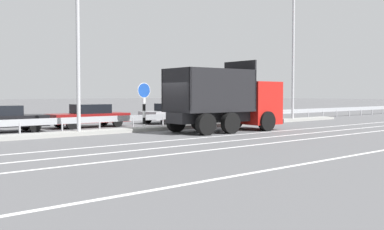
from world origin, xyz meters
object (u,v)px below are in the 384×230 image
(street_lamp_1, at_px, (79,22))
(parked_car_6, at_px, (226,109))
(dump_truck, at_px, (236,105))
(parked_car_5, at_px, (171,113))
(median_road_sign, at_px, (144,105))
(street_lamp_2, at_px, (295,39))
(parked_car_4, at_px, (89,116))
(parked_car_3, at_px, (4,119))

(street_lamp_1, xyz_separation_m, parked_car_6, (14.06, 4.21, -4.51))
(dump_truck, relative_size, parked_car_5, 1.58)
(dump_truck, distance_m, parked_car_5, 7.23)
(dump_truck, distance_m, median_road_sign, 4.87)
(street_lamp_1, bearing_deg, parked_car_6, 16.66)
(parked_car_6, bearing_deg, street_lamp_1, -72.45)
(street_lamp_2, distance_m, parked_car_4, 15.56)
(street_lamp_2, height_order, parked_car_4, street_lamp_2)
(dump_truck, bearing_deg, median_road_sign, -125.31)
(median_road_sign, bearing_deg, parked_car_4, 102.99)
(median_road_sign, height_order, parked_car_3, median_road_sign)
(street_lamp_1, height_order, parked_car_5, street_lamp_1)
(dump_truck, height_order, median_road_sign, dump_truck)
(median_road_sign, height_order, parked_car_4, median_road_sign)
(dump_truck, height_order, parked_car_6, dump_truck)
(parked_car_4, xyz_separation_m, parked_car_5, (5.94, -0.17, -0.01))
(street_lamp_1, relative_size, parked_car_6, 2.43)
(dump_truck, distance_m, street_lamp_1, 9.01)
(dump_truck, height_order, street_lamp_2, street_lamp_2)
(street_lamp_2, distance_m, parked_car_6, 7.10)
(dump_truck, bearing_deg, parked_car_3, -121.43)
(street_lamp_1, height_order, parked_car_6, street_lamp_1)
(street_lamp_2, height_order, parked_car_5, street_lamp_2)
(parked_car_5, bearing_deg, parked_car_3, 87.23)
(median_road_sign, relative_size, parked_car_5, 0.61)
(median_road_sign, distance_m, parked_car_4, 4.37)
(street_lamp_2, bearing_deg, parked_car_4, 163.18)
(parked_car_4, height_order, parked_car_6, parked_car_6)
(parked_car_3, height_order, parked_car_6, parked_car_6)
(street_lamp_1, distance_m, street_lamp_2, 16.81)
(street_lamp_1, relative_size, parked_car_5, 2.34)
(parked_car_4, bearing_deg, dump_truck, -145.42)
(median_road_sign, height_order, street_lamp_1, street_lamp_1)
(median_road_sign, xyz_separation_m, parked_car_6, (10.33, 4.12, -0.56))
(street_lamp_1, bearing_deg, dump_truck, -21.61)
(median_road_sign, relative_size, parked_car_4, 0.54)
(parked_car_3, xyz_separation_m, parked_car_4, (4.97, 0.44, -0.01))
(parked_car_3, distance_m, parked_car_6, 16.28)
(street_lamp_1, bearing_deg, parked_car_5, 25.37)
(street_lamp_2, distance_m, parked_car_3, 20.07)
(dump_truck, bearing_deg, parked_car_4, -143.15)
(parked_car_3, xyz_separation_m, parked_car_6, (16.27, 0.35, 0.12))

